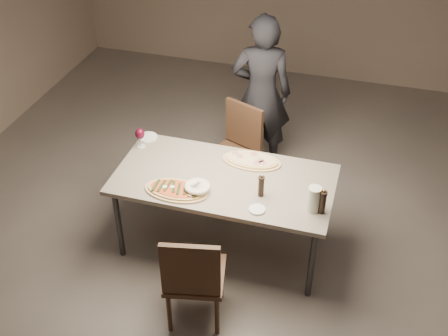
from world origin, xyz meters
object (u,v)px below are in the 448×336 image
(dining_table, at_px, (224,183))
(ham_pizza, at_px, (252,160))
(zucchini_pizza, at_px, (176,190))
(bread_basket, at_px, (197,188))
(diner, at_px, (261,94))
(pepper_mill_left, at_px, (261,186))
(chair_near, at_px, (193,276))
(chair_far, at_px, (237,145))
(carafe, at_px, (314,199))

(dining_table, xyz_separation_m, ham_pizza, (0.16, 0.28, 0.07))
(dining_table, bearing_deg, zucchini_pizza, -138.20)
(dining_table, distance_m, zucchini_pizza, 0.43)
(dining_table, relative_size, zucchini_pizza, 3.46)
(zucchini_pizza, xyz_separation_m, ham_pizza, (0.48, 0.56, -0.00))
(bread_basket, bearing_deg, diner, 84.52)
(bread_basket, bearing_deg, ham_pizza, 58.98)
(pepper_mill_left, relative_size, chair_near, 0.22)
(zucchini_pizza, distance_m, bread_basket, 0.17)
(zucchini_pizza, height_order, chair_far, chair_far)
(carafe, bearing_deg, zucchini_pizza, -175.42)
(chair_far, bearing_deg, bread_basket, 109.99)
(pepper_mill_left, height_order, chair_far, pepper_mill_left)
(dining_table, relative_size, chair_far, 1.95)
(zucchini_pizza, height_order, ham_pizza, zucchini_pizza)
(pepper_mill_left, bearing_deg, dining_table, 158.15)
(zucchini_pizza, relative_size, chair_far, 0.56)
(ham_pizza, height_order, chair_near, chair_near)
(chair_far, distance_m, diner, 0.60)
(bread_basket, distance_m, carafe, 0.91)
(chair_far, height_order, diner, diner)
(bread_basket, bearing_deg, chair_near, -74.73)
(carafe, xyz_separation_m, chair_near, (-0.74, -0.69, -0.34))
(ham_pizza, bearing_deg, diner, 114.47)
(bread_basket, relative_size, pepper_mill_left, 1.03)
(zucchini_pizza, height_order, diner, diner)
(carafe, xyz_separation_m, chair_far, (-0.87, 1.01, -0.34))
(zucchini_pizza, height_order, chair_near, chair_near)
(dining_table, bearing_deg, diner, 90.00)
(carafe, bearing_deg, ham_pizza, 141.64)
(chair_far, bearing_deg, carafe, 152.98)
(chair_near, bearing_deg, ham_pizza, 71.60)
(zucchini_pizza, relative_size, chair_near, 0.56)
(zucchini_pizza, height_order, bread_basket, bread_basket)
(chair_near, bearing_deg, chair_far, 82.81)
(zucchini_pizza, relative_size, carafe, 2.46)
(dining_table, height_order, bread_basket, bread_basket)
(ham_pizza, relative_size, diner, 0.31)
(bread_basket, height_order, chair_near, chair_near)
(zucchini_pizza, bearing_deg, carafe, 2.38)
(zucchini_pizza, xyz_separation_m, diner, (0.31, 1.60, 0.06))
(ham_pizza, relative_size, carafe, 2.40)
(bread_basket, relative_size, carafe, 0.97)
(dining_table, relative_size, pepper_mill_left, 8.97)
(carafe, bearing_deg, pepper_mill_left, 172.28)
(dining_table, xyz_separation_m, chair_far, (-0.11, 0.82, -0.18))
(ham_pizza, relative_size, bread_basket, 2.47)
(diner, bearing_deg, carafe, 104.95)
(chair_far, bearing_deg, chair_near, 116.76)
(ham_pizza, xyz_separation_m, chair_far, (-0.27, 0.54, -0.25))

